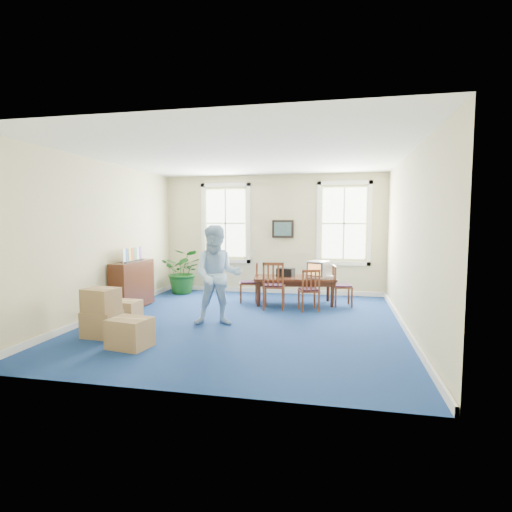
% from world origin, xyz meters
% --- Properties ---
extents(floor, '(6.50, 6.50, 0.00)m').
position_xyz_m(floor, '(0.00, 0.00, 0.00)').
color(floor, navy).
rests_on(floor, ground).
extents(ceiling, '(6.50, 6.50, 0.00)m').
position_xyz_m(ceiling, '(0.00, 0.00, 3.20)').
color(ceiling, white).
rests_on(ceiling, ground).
extents(wall_back, '(6.50, 0.00, 6.50)m').
position_xyz_m(wall_back, '(0.00, 3.25, 1.60)').
color(wall_back, beige).
rests_on(wall_back, ground).
extents(wall_front, '(6.50, 0.00, 6.50)m').
position_xyz_m(wall_front, '(0.00, -3.25, 1.60)').
color(wall_front, beige).
rests_on(wall_front, ground).
extents(wall_left, '(0.00, 6.50, 6.50)m').
position_xyz_m(wall_left, '(-3.00, 0.00, 1.60)').
color(wall_left, beige).
rests_on(wall_left, ground).
extents(wall_right, '(0.00, 6.50, 6.50)m').
position_xyz_m(wall_right, '(3.00, 0.00, 1.60)').
color(wall_right, beige).
rests_on(wall_right, ground).
extents(baseboard_back, '(6.00, 0.04, 0.12)m').
position_xyz_m(baseboard_back, '(0.00, 3.22, 0.06)').
color(baseboard_back, white).
rests_on(baseboard_back, ground).
extents(baseboard_left, '(0.04, 6.50, 0.12)m').
position_xyz_m(baseboard_left, '(-2.97, 0.00, 0.06)').
color(baseboard_left, white).
rests_on(baseboard_left, ground).
extents(baseboard_right, '(0.04, 6.50, 0.12)m').
position_xyz_m(baseboard_right, '(2.97, 0.00, 0.06)').
color(baseboard_right, white).
rests_on(baseboard_right, ground).
extents(window_left, '(1.40, 0.12, 2.20)m').
position_xyz_m(window_left, '(-1.30, 3.23, 1.90)').
color(window_left, white).
rests_on(window_left, ground).
extents(window_right, '(1.40, 0.12, 2.20)m').
position_xyz_m(window_right, '(1.90, 3.23, 1.90)').
color(window_right, white).
rests_on(window_right, ground).
extents(wall_picture, '(0.58, 0.06, 0.48)m').
position_xyz_m(wall_picture, '(0.30, 3.20, 1.75)').
color(wall_picture, black).
rests_on(wall_picture, ground).
extents(conference_table, '(2.01, 1.16, 0.65)m').
position_xyz_m(conference_table, '(0.76, 1.92, 0.32)').
color(conference_table, '#451F11').
rests_on(conference_table, ground).
extents(crt_tv, '(0.57, 0.59, 0.39)m').
position_xyz_m(crt_tv, '(1.32, 1.96, 0.84)').
color(crt_tv, '#B7B7BC').
rests_on(crt_tv, conference_table).
extents(game_console, '(0.20, 0.24, 0.05)m').
position_xyz_m(game_console, '(1.58, 1.92, 0.67)').
color(game_console, white).
rests_on(game_console, conference_table).
extents(equipment_bag, '(0.44, 0.34, 0.20)m').
position_xyz_m(equipment_bag, '(0.54, 1.96, 0.74)').
color(equipment_bag, black).
rests_on(equipment_bag, conference_table).
extents(chair_near_left, '(0.52, 0.52, 1.07)m').
position_xyz_m(chair_near_left, '(0.37, 1.27, 0.54)').
color(chair_near_left, brown).
rests_on(chair_near_left, ground).
extents(chair_near_right, '(0.53, 0.53, 0.93)m').
position_xyz_m(chair_near_right, '(1.15, 1.27, 0.47)').
color(chair_near_right, brown).
rests_on(chair_near_right, ground).
extents(chair_end_left, '(0.52, 0.52, 0.97)m').
position_xyz_m(chair_end_left, '(-0.36, 1.92, 0.48)').
color(chair_end_left, brown).
rests_on(chair_end_left, ground).
extents(chair_end_right, '(0.49, 0.49, 0.94)m').
position_xyz_m(chair_end_right, '(1.88, 1.92, 0.47)').
color(chair_end_right, brown).
rests_on(chair_end_right, ground).
extents(man, '(1.07, 0.92, 1.90)m').
position_xyz_m(man, '(-0.46, -0.28, 0.95)').
color(man, '#A8CFF7').
rests_on(man, ground).
extents(credenza, '(0.40, 1.34, 1.04)m').
position_xyz_m(credenza, '(-2.75, 0.67, 0.52)').
color(credenza, '#451F11').
rests_on(credenza, ground).
extents(brochure_rack, '(0.40, 0.73, 0.32)m').
position_xyz_m(brochure_rack, '(-2.73, 0.67, 1.21)').
color(brochure_rack, '#99999E').
rests_on(brochure_rack, credenza).
extents(potted_plant, '(1.18, 1.05, 1.21)m').
position_xyz_m(potted_plant, '(-2.33, 2.66, 0.61)').
color(potted_plant, '#114513').
rests_on(potted_plant, ground).
extents(cardboard_boxes, '(1.68, 1.68, 0.88)m').
position_xyz_m(cardboard_boxes, '(-1.96, -1.31, 0.44)').
color(cardboard_boxes, '#A67E51').
rests_on(cardboard_boxes, ground).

